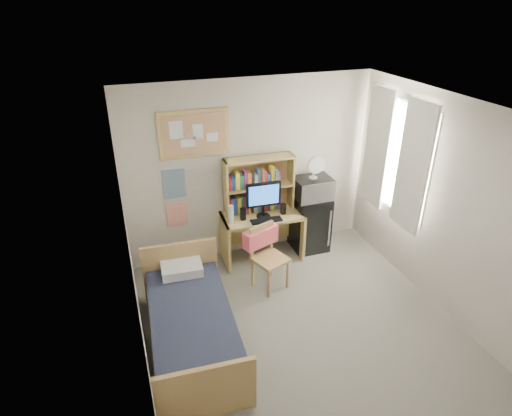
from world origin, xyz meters
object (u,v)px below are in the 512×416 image
object	(u,v)px
monitor	(263,200)
microwave	(312,188)
speaker_left	(243,214)
desk_fan	(314,168)
desk	(262,236)
bulletin_board	(194,134)
desk_chair	(270,259)
bed	(192,329)
mini_fridge	(310,222)
speaker_right	(283,209)

from	to	relation	value
monitor	microwave	bearing A→B (deg)	7.75
speaker_left	desk_fan	bearing A→B (deg)	5.62
desk	speaker_left	xyz separation A→B (m)	(-0.30, -0.05, 0.45)
bulletin_board	desk_chair	world-z (taller)	bulletin_board
desk	desk_chair	size ratio (longest dim) A/B	1.30
desk	bed	xyz separation A→B (m)	(-1.35, -1.45, -0.11)
bulletin_board	bed	bearing A→B (deg)	-105.98
speaker_left	mini_fridge	bearing A→B (deg)	6.67
bulletin_board	speaker_right	bearing A→B (deg)	-17.72
speaker_right	microwave	size ratio (longest dim) A/B	0.29
monitor	bulletin_board	bearing A→B (deg)	159.61
desk_chair	speaker_right	world-z (taller)	desk_chair
desk	mini_fridge	world-z (taller)	mini_fridge
desk_chair	microwave	xyz separation A→B (m)	(0.92, 0.72, 0.57)
speaker_right	microwave	bearing A→B (deg)	12.41
speaker_right	desk_fan	bearing A→B (deg)	12.41
desk_chair	microwave	world-z (taller)	microwave
desk	mini_fridge	bearing A→B (deg)	4.87
desk_chair	monitor	world-z (taller)	monitor
microwave	speaker_left	bearing A→B (deg)	-176.10
mini_fridge	speaker_left	distance (m)	1.16
monitor	speaker_left	world-z (taller)	monitor
desk	microwave	distance (m)	1.03
bulletin_board	mini_fridge	distance (m)	2.22
mini_fridge	speaker_left	bearing A→B (deg)	-175.05
mini_fridge	speaker_left	xyz separation A→B (m)	(-1.09, -0.08, 0.38)
mini_fridge	microwave	xyz separation A→B (m)	(-0.00, -0.02, 0.59)
bed	desk_fan	bearing A→B (deg)	38.00
mini_fridge	desk_fan	size ratio (longest dim) A/B	2.77
bulletin_board	monitor	distance (m)	1.31
desk_chair	bed	xyz separation A→B (m)	(-1.21, -0.75, -0.20)
speaker_left	microwave	distance (m)	1.11
bed	microwave	xyz separation A→B (m)	(2.13, 1.47, 0.77)
bed	monitor	bearing A→B (deg)	49.51
mini_fridge	microwave	size ratio (longest dim) A/B	1.61
mini_fridge	monitor	world-z (taller)	monitor
desk_chair	monitor	xyz separation A→B (m)	(0.14, 0.65, 0.54)
mini_fridge	monitor	distance (m)	0.97
mini_fridge	microwave	bearing A→B (deg)	-90.00
mini_fridge	bed	xyz separation A→B (m)	(-2.13, -1.49, -0.18)
desk_chair	bed	size ratio (longest dim) A/B	0.49
desk	bed	size ratio (longest dim) A/B	0.64
monitor	speaker_left	distance (m)	0.35
monitor	desk_fan	bearing A→B (deg)	7.75
mini_fridge	desk_fan	xyz separation A→B (m)	(-0.00, -0.02, 0.90)
bulletin_board	speaker_right	world-z (taller)	bulletin_board
desk_chair	desk	bearing A→B (deg)	58.40
monitor	desk_fan	distance (m)	0.86
bulletin_board	desk_chair	xyz separation A→B (m)	(0.71, -1.00, -1.48)
bulletin_board	microwave	world-z (taller)	bulletin_board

